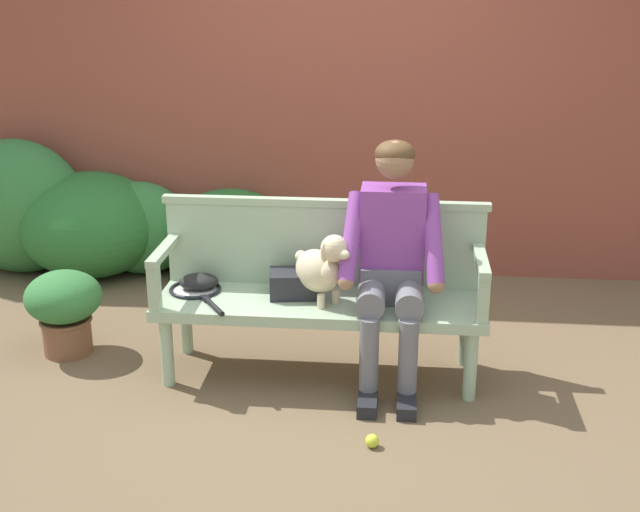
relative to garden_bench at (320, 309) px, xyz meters
The scene contains 17 objects.
ground_plane 0.39m from the garden_bench, ahead, with size 40.00×40.00×0.00m, color brown.
brick_garden_fence 2.09m from the garden_bench, 90.00° to the left, with size 8.00×0.30×2.76m, color brown.
hedge_bush_far_left 1.69m from the garden_bench, 118.37° to the left, with size 0.90×0.87×0.65m, color #286B2D.
hedge_bush_far_right 2.78m from the garden_bench, 148.23° to the left, with size 1.02×0.68×1.00m, color #337538.
hedge_bush_mid_left 2.33m from the garden_bench, 141.40° to the left, with size 1.06×0.97×0.76m, color #286B2D.
hedge_bush_mid_right 2.11m from the garden_bench, 134.08° to the left, with size 0.75×0.53×0.69m, color #337538.
garden_bench is the anchor object (origin of this frame).
bench_backrest 0.39m from the garden_bench, 90.00° to the left, with size 1.82×0.06×0.50m.
bench_armrest_left_end 0.89m from the garden_bench, behind, with size 0.06×0.53×0.28m.
bench_armrest_right_end 0.89m from the garden_bench, ahead, with size 0.06×0.53×0.28m.
person_seated 0.50m from the garden_bench, ahead, with size 0.56×0.67×1.32m.
dog_on_bench 0.26m from the garden_bench, 71.61° to the right, with size 0.36×0.35×0.40m.
tennis_racket 0.69m from the garden_bench, behind, with size 0.44×0.56×0.03m.
baseball_glove 0.70m from the garden_bench, behind, with size 0.22×0.17×0.09m, color black.
sports_bag 0.19m from the garden_bench, 161.13° to the left, with size 0.28×0.20×0.14m, color #232328.
tennis_ball 0.88m from the garden_bench, 66.31° to the right, with size 0.07×0.07×0.07m, color #CCDB33.
potted_plant 1.51m from the garden_bench, behind, with size 0.44×0.44×0.50m.
Camera 1 is at (0.42, -4.22, 2.16)m, focal length 47.34 mm.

